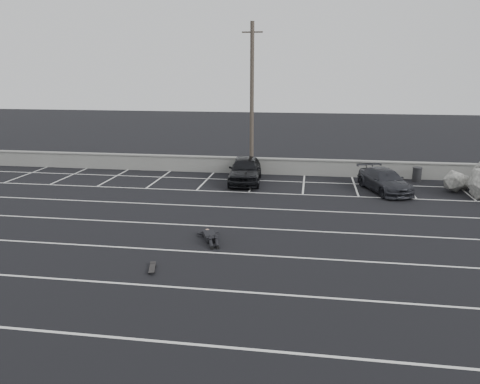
% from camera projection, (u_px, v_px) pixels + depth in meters
% --- Properties ---
extents(ground, '(120.00, 120.00, 0.00)m').
position_uv_depth(ground, '(190.00, 251.00, 17.63)').
color(ground, black).
rests_on(ground, ground).
extents(seawall, '(50.00, 0.45, 1.06)m').
position_uv_depth(seawall, '(244.00, 165.00, 30.88)').
color(seawall, gray).
rests_on(seawall, ground).
extents(stall_lines, '(36.00, 20.05, 0.01)m').
position_uv_depth(stall_lines, '(212.00, 216.00, 21.85)').
color(stall_lines, silver).
rests_on(stall_lines, ground).
extents(car_left, '(2.19, 4.75, 1.57)m').
position_uv_depth(car_left, '(245.00, 170.00, 28.28)').
color(car_left, black).
rests_on(car_left, ground).
extents(car_right, '(3.11, 4.66, 1.25)m').
position_uv_depth(car_right, '(385.00, 181.00, 26.17)').
color(car_right, '#26272C').
rests_on(car_right, ground).
extents(utility_pole, '(1.26, 0.25, 9.45)m').
position_uv_depth(utility_pole, '(252.00, 101.00, 28.95)').
color(utility_pole, '#4C4238').
rests_on(utility_pole, ground).
extents(trash_bin, '(0.63, 0.63, 0.89)m').
position_uv_depth(trash_bin, '(417.00, 174.00, 28.52)').
color(trash_bin, black).
rests_on(trash_bin, ground).
extents(person, '(2.61, 3.05, 0.48)m').
position_uv_depth(person, '(209.00, 233.00, 18.92)').
color(person, black).
rests_on(person, ground).
extents(skateboard, '(0.39, 0.80, 0.09)m').
position_uv_depth(skateboard, '(152.00, 268.00, 15.97)').
color(skateboard, black).
rests_on(skateboard, ground).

